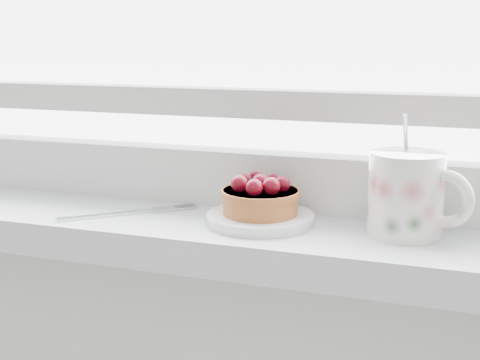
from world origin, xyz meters
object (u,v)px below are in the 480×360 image
at_px(saucer, 260,219).
at_px(fork, 128,213).
at_px(floral_mug, 409,193).
at_px(raspberry_tart, 260,197).

height_order(saucer, fork, saucer).
bearing_deg(fork, saucer, 4.59).
height_order(saucer, floral_mug, floral_mug).
xyz_separation_m(saucer, floral_mug, (0.16, 0.01, 0.04)).
xyz_separation_m(saucer, raspberry_tart, (-0.00, -0.00, 0.03)).
height_order(raspberry_tart, fork, raspberry_tart).
bearing_deg(floral_mug, saucer, -176.71).
relative_size(raspberry_tart, fork, 0.65).
relative_size(saucer, raspberry_tart, 1.38).
bearing_deg(raspberry_tart, floral_mug, 3.36).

